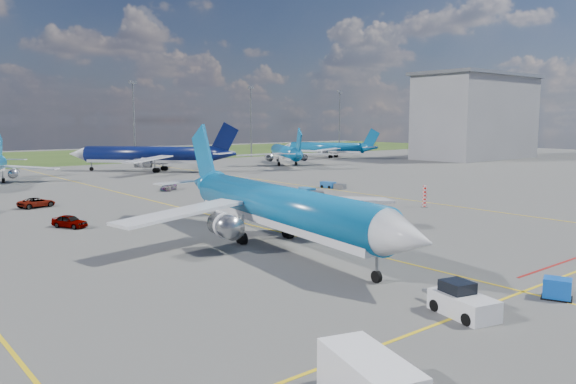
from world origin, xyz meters
TOP-DOWN VIEW (x-y plane):
  - ground at (0.00, 0.00)m, footprint 400.00×400.00m
  - taxiway_lines at (0.17, 27.70)m, footprint 60.25×160.00m
  - floodlight_masts at (10.00, 110.00)m, footprint 202.20×0.50m
  - terminal_building at (120.00, 60.00)m, footprint 42.00×22.00m
  - warning_post at (26.00, 8.00)m, footprint 0.50×0.50m
  - bg_jet_n at (20.86, 82.28)m, footprint 52.43×52.93m
  - bg_jet_ne at (57.74, 77.18)m, footprint 42.42×46.12m
  - bg_jet_ene at (87.30, 92.68)m, footprint 37.84×42.32m
  - main_airliner at (-4.21, 1.78)m, footprint 37.63×46.12m
  - pushback_tug at (-7.30, -19.98)m, footprint 3.10×5.97m
  - uld_container at (0.34, -22.17)m, footprint 1.92×2.11m
  - service_van at (-20.14, -24.14)m, footprint 3.69×5.63m
  - service_car_a at (-16.43, 23.78)m, footprint 3.41×4.46m
  - service_car_b at (-15.04, 41.40)m, footprint 5.27×3.39m
  - service_car_c at (7.87, 47.38)m, footprint 4.62×4.57m
  - baggage_tug_w at (21.38, 26.29)m, footprint 2.57×5.71m
  - baggage_tug_e at (31.26, 31.64)m, footprint 2.08×5.05m

SIDE VIEW (x-z plane):
  - ground at x=0.00m, z-range 0.00..0.00m
  - bg_jet_n at x=20.86m, z-range -5.54..5.54m
  - bg_jet_ne at x=57.74m, z-range -4.87..4.87m
  - bg_jet_ene at x=87.30m, z-range -4.56..4.56m
  - main_airliner at x=-4.21m, z-range -5.50..5.50m
  - taxiway_lines at x=0.17m, z-range 0.00..0.02m
  - baggage_tug_e at x=31.26m, z-range -0.04..1.07m
  - baggage_tug_w at x=21.38m, z-range -0.04..1.20m
  - service_car_c at x=7.87m, z-range 0.00..1.34m
  - service_car_b at x=-15.04m, z-range 0.00..1.35m
  - uld_container at x=0.34m, z-range 0.00..1.37m
  - service_car_a at x=-16.43m, z-range 0.00..1.42m
  - pushback_tug at x=-7.30m, z-range -0.19..1.79m
  - service_van at x=-20.14m, z-range 0.00..2.28m
  - warning_post at x=26.00m, z-range 0.00..3.00m
  - floodlight_masts at x=10.00m, z-range 1.21..23.91m
  - terminal_building at x=120.00m, z-range 0.07..26.07m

